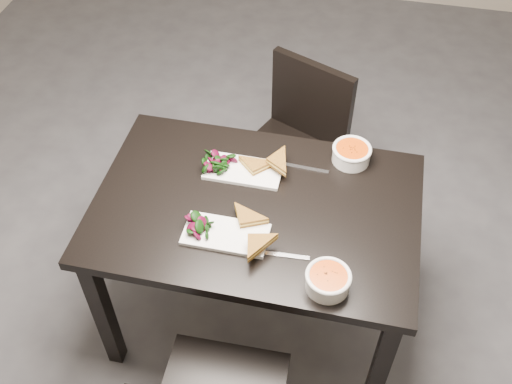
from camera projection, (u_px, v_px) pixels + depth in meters
ground at (286, 237)px, 3.05m from camera, size 5.00×5.00×0.00m
table at (256, 222)px, 2.27m from camera, size 1.20×0.80×0.75m
chair_far at (297, 139)px, 2.83m from camera, size 0.55×0.55×0.85m
plate_near at (226, 234)px, 2.09m from camera, size 0.30×0.15×0.01m
sandwich_near at (245, 229)px, 2.07m from camera, size 0.18×0.16×0.05m
salad_near at (198, 225)px, 2.09m from camera, size 0.09×0.08×0.04m
soup_bowl_near at (328, 280)px, 1.93m from camera, size 0.15×0.15×0.07m
cutlery_near at (283, 255)px, 2.04m from camera, size 0.18×0.03×0.00m
plate_far at (243, 171)px, 2.31m from camera, size 0.30×0.15×0.01m
sandwich_far at (259, 170)px, 2.26m from camera, size 0.18×0.18×0.05m
salad_far at (218, 162)px, 2.30m from camera, size 0.09×0.08×0.04m
soup_bowl_far at (352, 153)px, 2.33m from camera, size 0.15×0.15×0.07m
cutlery_far at (306, 168)px, 2.32m from camera, size 0.18×0.02×0.00m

